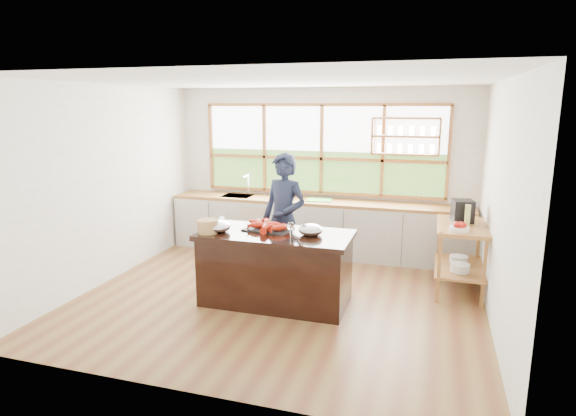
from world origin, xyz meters
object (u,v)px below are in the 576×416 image
at_px(island, 276,268).
at_px(cook, 284,220).
at_px(wicker_basket, 208,226).
at_px(espresso_machine, 462,211).

distance_m(island, cook, 0.81).
bearing_deg(wicker_basket, cook, 52.71).
height_order(cook, espresso_machine, cook).
bearing_deg(cook, island, -64.18).
xyz_separation_m(cook, wicker_basket, (-0.69, -0.90, 0.08)).
distance_m(island, espresso_machine, 2.60).
relative_size(island, espresso_machine, 6.30).
height_order(espresso_machine, wicker_basket, espresso_machine).
height_order(island, cook, cook).
distance_m(espresso_machine, wicker_basket, 3.34).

